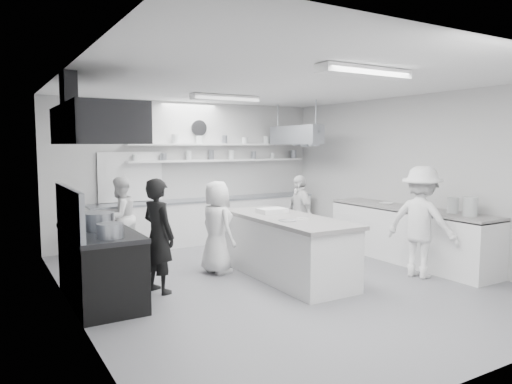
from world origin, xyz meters
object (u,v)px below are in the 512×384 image
prep_island (287,249)px  cook_stove (158,236)px  stove (101,268)px  right_counter (409,236)px  cook_back (120,217)px  back_counter (209,221)px

prep_island → cook_stove: bearing=171.7°
stove → right_counter: (5.25, -0.60, 0.02)m
right_counter → cook_back: 5.28m
back_counter → stove: bearing=-136.0°
stove → cook_back: size_ratio=1.19×
stove → cook_stove: 0.88m
back_counter → cook_back: (-2.01, -0.44, 0.29)m
stove → prep_island: (2.78, -0.34, 0.01)m
right_counter → cook_back: (-4.36, 2.96, 0.28)m
back_counter → cook_back: 2.08m
prep_island → right_counter: bearing=-5.5°
cook_stove → cook_back: bearing=-19.6°
cook_stove → stove: bearing=69.7°
cook_back → stove: bearing=41.4°
right_counter → prep_island: size_ratio=1.32×
stove → back_counter: bearing=44.0°
stove → back_counter: size_ratio=0.36×
stove → right_counter: 5.28m
back_counter → cook_back: bearing=-167.8°
back_counter → cook_stove: 3.55m
stove → cook_stove: (0.80, -0.04, 0.36)m
prep_island → cook_back: bearing=125.4°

